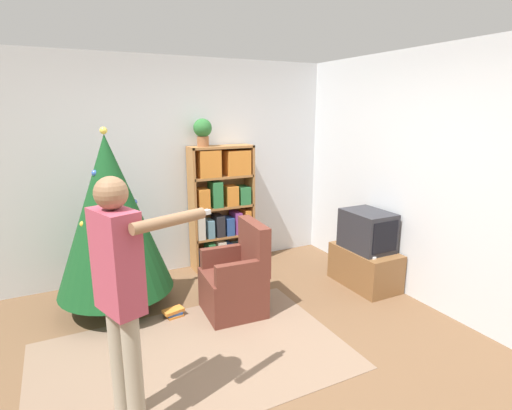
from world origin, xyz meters
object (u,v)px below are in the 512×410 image
object	(u,v)px
bookshelf	(223,207)
potted_plant	(203,130)
television	(367,230)
armchair	(237,281)
christmas_tree	(111,215)
standing_person	(121,287)

from	to	relation	value
bookshelf	potted_plant	bearing A→B (deg)	178.07
television	armchair	distance (m)	1.62
television	armchair	world-z (taller)	armchair
bookshelf	christmas_tree	distance (m)	1.54
television	standing_person	world-z (taller)	standing_person
armchair	standing_person	distance (m)	1.75
armchair	potted_plant	xyz separation A→B (m)	(0.11, 1.20, 1.43)
bookshelf	armchair	distance (m)	1.32
television	christmas_tree	world-z (taller)	christmas_tree
bookshelf	christmas_tree	world-z (taller)	christmas_tree
bookshelf	potted_plant	xyz separation A→B (m)	(-0.24, 0.01, 0.96)
television	standing_person	bearing A→B (deg)	-160.75
bookshelf	television	distance (m)	1.79
television	armchair	xyz separation A→B (m)	(-1.58, 0.10, -0.34)
standing_person	bookshelf	bearing A→B (deg)	126.01
standing_person	potted_plant	world-z (taller)	potted_plant
bookshelf	television	bearing A→B (deg)	-46.11
bookshelf	armchair	bearing A→B (deg)	-106.16
bookshelf	armchair	size ratio (longest dim) A/B	1.70
armchair	standing_person	bearing A→B (deg)	-45.32
television	christmas_tree	distance (m)	2.75
television	potted_plant	bearing A→B (deg)	138.70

